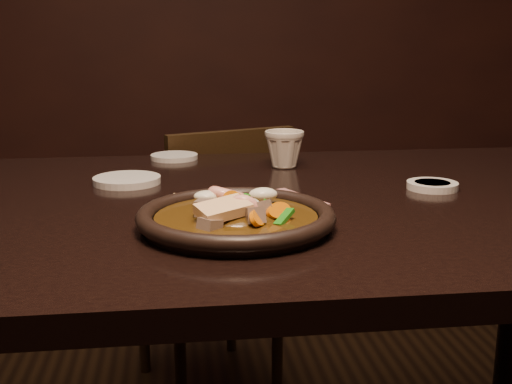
{
  "coord_description": "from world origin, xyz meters",
  "views": [
    {
      "loc": [
        -0.13,
        -1.07,
        1.02
      ],
      "look_at": [
        -0.02,
        -0.16,
        0.8
      ],
      "focal_mm": 45.0,
      "sensor_mm": 36.0,
      "label": 1
    }
  ],
  "objects": [
    {
      "name": "saucer_right",
      "position": [
        -0.13,
        0.4,
        0.76
      ],
      "size": [
        0.11,
        0.11,
        0.01
      ],
      "primitive_type": "cylinder",
      "color": "silver",
      "rests_on": "table"
    },
    {
      "name": "napkin",
      "position": [
        0.03,
        -0.03,
        0.75
      ],
      "size": [
        0.18,
        0.18,
        0.0
      ],
      "primitive_type": "cube",
      "rotation": [
        0.0,
        0.0,
        0.43
      ],
      "color": "#925C5A",
      "rests_on": "table"
    },
    {
      "name": "stirfry",
      "position": [
        -0.04,
        -0.17,
        0.77
      ],
      "size": [
        0.15,
        0.2,
        0.07
      ],
      "color": "#362309",
      "rests_on": "plate"
    },
    {
      "name": "soy_dish",
      "position": [
        0.34,
        0.03,
        0.76
      ],
      "size": [
        0.09,
        0.09,
        0.01
      ],
      "primitive_type": "cylinder",
      "color": "silver",
      "rests_on": "table"
    },
    {
      "name": "plate",
      "position": [
        -0.05,
        -0.17,
        0.76
      ],
      "size": [
        0.29,
        0.29,
        0.03
      ],
      "color": "black",
      "rests_on": "table"
    },
    {
      "name": "table",
      "position": [
        0.0,
        0.0,
        0.67
      ],
      "size": [
        1.6,
        0.9,
        0.75
      ],
      "color": "black",
      "rests_on": "floor"
    },
    {
      "name": "saucer_left",
      "position": [
        -0.23,
        0.15,
        0.76
      ],
      "size": [
        0.13,
        0.13,
        0.01
      ],
      "primitive_type": "cylinder",
      "color": "silver",
      "rests_on": "table"
    },
    {
      "name": "chopsticks",
      "position": [
        -0.14,
        -0.08,
        0.75
      ],
      "size": [
        0.03,
        0.22,
        0.01
      ],
      "rotation": [
        0.0,
        0.0,
        -0.09
      ],
      "color": "tan",
      "rests_on": "table"
    },
    {
      "name": "tea_cup",
      "position": [
        0.1,
        0.27,
        0.79
      ],
      "size": [
        0.1,
        0.1,
        0.09
      ],
      "primitive_type": "imported",
      "rotation": [
        0.0,
        0.0,
        0.3
      ],
      "color": "beige",
      "rests_on": "table"
    },
    {
      "name": "chair",
      "position": [
        -0.03,
        0.65,
        0.43
      ],
      "size": [
        0.48,
        0.48,
        0.79
      ],
      "rotation": [
        0.0,
        0.0,
        3.51
      ],
      "color": "black",
      "rests_on": "floor"
    }
  ]
}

